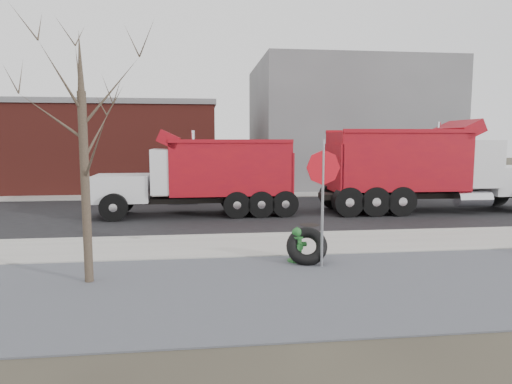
{
  "coord_description": "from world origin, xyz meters",
  "views": [
    {
      "loc": [
        -0.83,
        -12.36,
        3.02
      ],
      "look_at": [
        0.89,
        1.66,
        1.4
      ],
      "focal_mm": 32.0,
      "sensor_mm": 36.0,
      "label": 1
    }
  ],
  "objects": [
    {
      "name": "curb",
      "position": [
        0.0,
        1.55,
        0.06
      ],
      "size": [
        60.0,
        0.15,
        0.11
      ],
      "primitive_type": "cube",
      "color": "#9E9B93",
      "rests_on": "ground"
    },
    {
      "name": "fire_hydrant",
      "position": [
        1.52,
        -1.53,
        0.4
      ],
      "size": [
        0.5,
        0.48,
        0.88
      ],
      "rotation": [
        0.0,
        0.0,
        0.13
      ],
      "color": "#296C29",
      "rests_on": "ground"
    },
    {
      "name": "building_grey",
      "position": [
        9.0,
        18.0,
        4.0
      ],
      "size": [
        12.0,
        10.0,
        8.0
      ],
      "color": "gray",
      "rests_on": "ground"
    },
    {
      "name": "bare_tree",
      "position": [
        -3.2,
        -2.6,
        3.3
      ],
      "size": [
        3.2,
        3.2,
        5.2
      ],
      "color": "#382D23",
      "rests_on": "ground"
    },
    {
      "name": "road",
      "position": [
        0.0,
        6.3,
        0.01
      ],
      "size": [
        60.0,
        9.4,
        0.02
      ],
      "primitive_type": "cube",
      "color": "black",
      "rests_on": "ground"
    },
    {
      "name": "gravel_verge",
      "position": [
        0.0,
        -3.5,
        0.01
      ],
      "size": [
        60.0,
        5.0,
        0.03
      ],
      "primitive_type": "cube",
      "color": "slate",
      "rests_on": "ground"
    },
    {
      "name": "stop_sign",
      "position": [
        2.0,
        -2.06,
        2.05
      ],
      "size": [
        0.82,
        0.1,
        3.03
      ],
      "rotation": [
        0.0,
        0.0,
        -0.3
      ],
      "color": "gray",
      "rests_on": "ground"
    },
    {
      "name": "dump_truck_red_b",
      "position": [
        -0.64,
        5.9,
        1.71
      ],
      "size": [
        7.93,
        2.46,
        3.35
      ],
      "rotation": [
        0.0,
        0.0,
        3.17
      ],
      "color": "black",
      "rests_on": "ground"
    },
    {
      "name": "ground",
      "position": [
        0.0,
        0.0,
        0.0
      ],
      "size": [
        120.0,
        120.0,
        0.0
      ],
      "primitive_type": "plane",
      "color": "#383328",
      "rests_on": "ground"
    },
    {
      "name": "truck_tire",
      "position": [
        1.73,
        -1.7,
        0.44
      ],
      "size": [
        1.16,
        1.02,
        0.98
      ],
      "color": "black",
      "rests_on": "ground"
    },
    {
      "name": "building_brick",
      "position": [
        -10.0,
        17.0,
        2.65
      ],
      "size": [
        20.2,
        8.2,
        5.3
      ],
      "color": "maroon",
      "rests_on": "ground"
    },
    {
      "name": "far_sidewalk",
      "position": [
        0.0,
        12.0,
        0.03
      ],
      "size": [
        60.0,
        2.0,
        0.06
      ],
      "primitive_type": "cube",
      "color": "#9E9B93",
      "rests_on": "ground"
    },
    {
      "name": "sidewalk",
      "position": [
        0.0,
        0.25,
        0.03
      ],
      "size": [
        60.0,
        2.5,
        0.06
      ],
      "primitive_type": "cube",
      "color": "#9E9B93",
      "rests_on": "ground"
    },
    {
      "name": "dump_truck_red_a",
      "position": [
        8.53,
        5.76,
        1.93
      ],
      "size": [
        9.47,
        2.76,
        3.79
      ],
      "rotation": [
        0.0,
        0.0,
        -0.02
      ],
      "color": "black",
      "rests_on": "ground"
    }
  ]
}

